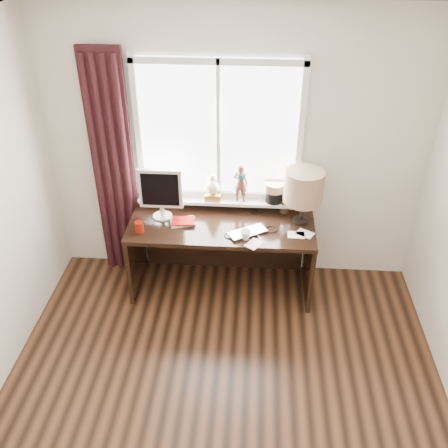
# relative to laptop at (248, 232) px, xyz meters

# --- Properties ---
(floor) EXTENTS (3.50, 4.00, 0.00)m
(floor) POSITION_rel_laptop_xyz_m (-0.14, -1.49, -0.76)
(floor) COLOR #522F1A
(floor) RESTS_ON ground
(ceiling) EXTENTS (3.50, 4.00, 0.00)m
(ceiling) POSITION_rel_laptop_xyz_m (-0.14, -1.49, 1.84)
(ceiling) COLOR white
(ceiling) RESTS_ON wall_back
(wall_back) EXTENTS (3.50, 0.00, 2.60)m
(wall_back) POSITION_rel_laptop_xyz_m (-0.14, 0.51, 0.54)
(wall_back) COLOR beige
(wall_back) RESTS_ON ground
(laptop) EXTENTS (0.41, 0.37, 0.03)m
(laptop) POSITION_rel_laptop_xyz_m (0.00, 0.00, 0.00)
(laptop) COLOR silver
(laptop) RESTS_ON desk
(mug) EXTENTS (0.11, 0.11, 0.09)m
(mug) POSITION_rel_laptop_xyz_m (-0.02, -0.08, 0.03)
(mug) COLOR white
(mug) RESTS_ON desk
(red_cup) EXTENTS (0.08, 0.08, 0.10)m
(red_cup) POSITION_rel_laptop_xyz_m (-0.96, -0.04, 0.04)
(red_cup) COLOR #760F04
(red_cup) RESTS_ON desk
(window) EXTENTS (1.52, 0.20, 1.40)m
(window) POSITION_rel_laptop_xyz_m (-0.26, 0.46, 0.55)
(window) COLOR white
(window) RESTS_ON ground
(curtain) EXTENTS (0.38, 0.09, 2.25)m
(curtain) POSITION_rel_laptop_xyz_m (-1.28, 0.42, 0.35)
(curtain) COLOR black
(curtain) RESTS_ON floor
(desk) EXTENTS (1.70, 0.70, 0.75)m
(desk) POSITION_rel_laptop_xyz_m (-0.24, 0.24, -0.26)
(desk) COLOR black
(desk) RESTS_ON floor
(monitor) EXTENTS (0.40, 0.18, 0.49)m
(monitor) POSITION_rel_laptop_xyz_m (-0.80, 0.22, 0.26)
(monitor) COLOR beige
(monitor) RESTS_ON desk
(notebook_stack) EXTENTS (0.25, 0.21, 0.03)m
(notebook_stack) POSITION_rel_laptop_xyz_m (-0.60, 0.13, 0.00)
(notebook_stack) COLOR beige
(notebook_stack) RESTS_ON desk
(brush_holder) EXTENTS (0.09, 0.09, 0.25)m
(brush_holder) POSITION_rel_laptop_xyz_m (0.34, 0.39, 0.05)
(brush_holder) COLOR black
(brush_holder) RESTS_ON desk
(icon_frame) EXTENTS (0.10, 0.03, 0.13)m
(icon_frame) POSITION_rel_laptop_xyz_m (0.36, 0.43, 0.05)
(icon_frame) COLOR gold
(icon_frame) RESTS_ON desk
(table_lamp) EXTENTS (0.35, 0.35, 0.52)m
(table_lamp) POSITION_rel_laptop_xyz_m (0.48, 0.23, 0.35)
(table_lamp) COLOR black
(table_lamp) RESTS_ON desk
(loose_papers) EXTENTS (0.63, 0.37, 0.00)m
(loose_papers) POSITION_rel_laptop_xyz_m (0.33, -0.04, -0.01)
(loose_papers) COLOR white
(loose_papers) RESTS_ON desk
(desk_cables) EXTENTS (0.51, 0.56, 0.01)m
(desk_cables) POSITION_rel_laptop_xyz_m (0.02, 0.10, -0.01)
(desk_cables) COLOR black
(desk_cables) RESTS_ON desk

